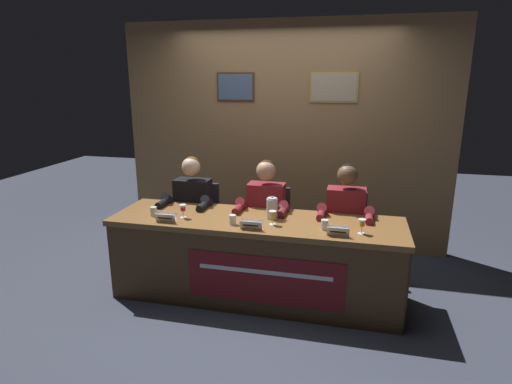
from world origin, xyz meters
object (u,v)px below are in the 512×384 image
object	(u,v)px
juice_glass_center	(273,215)
water_cup_left	(154,212)
panelist_left	(190,207)
water_cup_right	(325,225)
panelist_right	(345,219)
water_pitcher_central	(272,208)
chair_right	(344,239)
nameplate_left	(166,218)
panelist_center	(264,213)
conference_table	(254,249)
water_cup_center	(233,220)
nameplate_right	(338,231)
juice_glass_right	(362,224)
nameplate_center	(251,225)
chair_center	(268,232)
juice_glass_left	(183,209)
chair_left	(198,226)

from	to	relation	value
juice_glass_center	water_cup_left	bearing A→B (deg)	-179.04
panelist_left	water_cup_right	bearing A→B (deg)	-19.23
panelist_right	water_pitcher_central	xyz separation A→B (m)	(-0.64, -0.31, 0.15)
chair_right	panelist_right	distance (m)	0.34
nameplate_left	panelist_center	bearing A→B (deg)	39.51
conference_table	water_cup_center	distance (m)	0.34
nameplate_right	juice_glass_right	world-z (taller)	juice_glass_right
panelist_left	juice_glass_right	distance (m)	1.77
nameplate_left	nameplate_center	world-z (taller)	same
chair_center	water_pitcher_central	world-z (taller)	water_pitcher_central
nameplate_right	water_pitcher_central	distance (m)	0.67
water_pitcher_central	nameplate_left	bearing A→B (deg)	-160.64
chair_right	water_cup_left	bearing A→B (deg)	-157.98
juice_glass_left	nameplate_right	distance (m)	1.39
chair_left	chair_center	xyz separation A→B (m)	(0.77, 0.00, 0.00)
chair_right	water_cup_right	bearing A→B (deg)	-102.75
panelist_left	water_cup_center	xyz separation A→B (m)	(0.61, -0.54, 0.09)
panelist_left	water_cup_right	world-z (taller)	panelist_left
chair_center	chair_right	size ratio (longest dim) A/B	1.00
water_cup_left	water_cup_right	world-z (taller)	same
nameplate_right	juice_glass_right	xyz separation A→B (m)	(0.18, 0.10, 0.05)
nameplate_left	panelist_right	bearing A→B (deg)	22.09
panelist_left	juice_glass_center	distance (m)	1.07
panelist_left	water_pitcher_central	size ratio (longest dim) A/B	5.76
conference_table	chair_right	size ratio (longest dim) A/B	2.97
juice_glass_left	panelist_right	world-z (taller)	panelist_right
nameplate_center	juice_glass_right	size ratio (longest dim) A/B	1.53
chair_left	water_cup_center	world-z (taller)	chair_left
chair_center	panelist_right	distance (m)	0.84
nameplate_left	water_cup_left	xyz separation A→B (m)	(-0.18, 0.13, -0.00)
chair_right	juice_glass_right	distance (m)	0.84
juice_glass_right	water_pitcher_central	distance (m)	0.81
conference_table	panelist_left	bearing A→B (deg)	149.52
water_cup_left	nameplate_center	size ratio (longest dim) A/B	0.45
chair_center	water_cup_right	world-z (taller)	chair_center
panelist_left	water_cup_left	bearing A→B (deg)	-107.64
water_cup_center	water_pitcher_central	bearing A→B (deg)	38.39
juice_glass_left	juice_glass_right	bearing A→B (deg)	-1.46
juice_glass_right	juice_glass_left	bearing A→B (deg)	178.54
panelist_left	chair_center	bearing A→B (deg)	14.40
water_cup_left	chair_right	xyz separation A→B (m)	(1.70, 0.69, -0.37)
juice_glass_right	water_pitcher_central	size ratio (longest dim) A/B	0.59
nameplate_right	panelist_right	bearing A→B (deg)	86.41
juice_glass_left	panelist_center	world-z (taller)	panelist_center
chair_left	nameplate_left	distance (m)	0.90
water_cup_center	nameplate_right	world-z (taller)	water_cup_center
water_cup_center	nameplate_left	bearing A→B (deg)	-172.77
chair_right	water_pitcher_central	world-z (taller)	water_pitcher_central
conference_table	nameplate_center	size ratio (longest dim) A/B	13.81
nameplate_left	water_cup_center	world-z (taller)	water_cup_center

